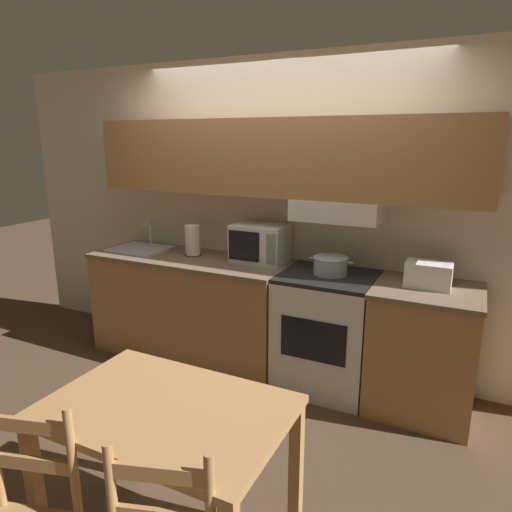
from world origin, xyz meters
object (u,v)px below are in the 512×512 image
stove_range (326,331)px  cooking_pot (331,265)px  toaster (428,275)px  microwave (260,243)px  dining_table (167,430)px  sink_basin (140,248)px  paper_towel_roll (193,240)px

stove_range → cooking_pot: cooking_pot is taller
stove_range → toaster: bearing=1.6°
microwave → toaster: 1.34m
cooking_pot → toaster: toaster is taller
microwave → dining_table: microwave is taller
microwave → stove_range: bearing=-12.0°
stove_range → sink_basin: size_ratio=1.84×
microwave → paper_towel_roll: (-0.61, -0.08, -0.02)m
cooking_pot → stove_range: bearing=-114.4°
cooking_pot → sink_basin: (-1.79, -0.03, -0.06)m
sink_basin → paper_towel_roll: bearing=6.1°
cooking_pot → paper_towel_roll: (-1.25, 0.03, 0.06)m
paper_towel_roll → stove_range: bearing=-2.3°
cooking_pot → dining_table: cooking_pot is taller
toaster → sink_basin: 2.48m
cooking_pot → toaster: size_ratio=1.09×
stove_range → dining_table: 1.80m
sink_basin → paper_towel_roll: size_ratio=1.85×
cooking_pot → paper_towel_roll: bearing=178.6°
cooking_pot → toaster: bearing=0.0°
stove_range → paper_towel_roll: size_ratio=3.41×
stove_range → cooking_pot: 0.53m
microwave → paper_towel_roll: 0.62m
microwave → dining_table: (0.46, -1.91, -0.41)m
stove_range → dining_table: (-0.17, -1.78, 0.20)m
sink_basin → dining_table: size_ratio=0.47×
stove_range → sink_basin: (-1.78, -0.01, 0.47)m
cooking_pot → sink_basin: size_ratio=0.69×
paper_towel_roll → microwave: bearing=7.9°
paper_towel_roll → toaster: bearing=-0.9°
paper_towel_roll → dining_table: paper_towel_roll is taller
stove_range → paper_towel_roll: paper_towel_roll is taller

